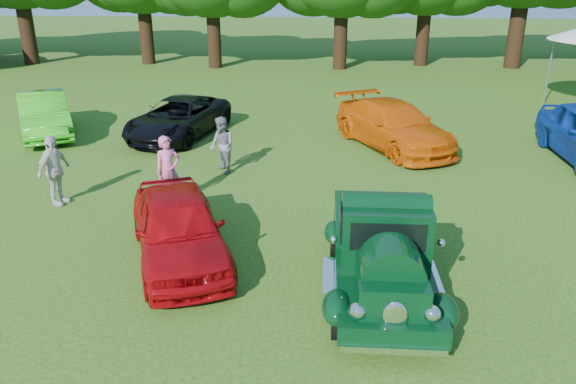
# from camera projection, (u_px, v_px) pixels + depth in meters

# --- Properties ---
(ground) EXTENTS (120.00, 120.00, 0.00)m
(ground) POSITION_uv_depth(u_px,v_px,m) (317.00, 275.00, 10.51)
(ground) COLOR #264810
(ground) RESTS_ON ground
(hero_pickup) EXTENTS (2.07, 4.44, 1.73)m
(hero_pickup) POSITION_uv_depth(u_px,v_px,m) (382.00, 251.00, 9.81)
(hero_pickup) COLOR black
(hero_pickup) RESTS_ON ground
(red_convertible) EXTENTS (3.00, 4.40, 1.39)m
(red_convertible) POSITION_uv_depth(u_px,v_px,m) (178.00, 227.00, 10.84)
(red_convertible) COLOR #9B060B
(red_convertible) RESTS_ON ground
(back_car_lime) EXTENTS (3.43, 4.52, 1.43)m
(back_car_lime) POSITION_uv_depth(u_px,v_px,m) (44.00, 114.00, 19.12)
(back_car_lime) COLOR green
(back_car_lime) RESTS_ON ground
(back_car_black) EXTENTS (3.20, 5.03, 1.29)m
(back_car_black) POSITION_uv_depth(u_px,v_px,m) (179.00, 118.00, 18.96)
(back_car_black) COLOR black
(back_car_black) RESTS_ON ground
(back_car_orange) EXTENTS (4.07, 5.30, 1.43)m
(back_car_orange) POSITION_uv_depth(u_px,v_px,m) (394.00, 125.00, 17.77)
(back_car_orange) COLOR #CD5007
(back_car_orange) RESTS_ON ground
(spectator_pink) EXTENTS (0.74, 0.70, 1.70)m
(spectator_pink) POSITION_uv_depth(u_px,v_px,m) (168.00, 171.00, 13.40)
(spectator_pink) COLOR #D95988
(spectator_pink) RESTS_ON ground
(spectator_grey) EXTENTS (0.94, 0.98, 1.59)m
(spectator_grey) POSITION_uv_depth(u_px,v_px,m) (222.00, 145.00, 15.49)
(spectator_grey) COLOR slate
(spectator_grey) RESTS_ON ground
(spectator_white) EXTENTS (0.68, 1.08, 1.72)m
(spectator_white) POSITION_uv_depth(u_px,v_px,m) (54.00, 171.00, 13.37)
(spectator_white) COLOR beige
(spectator_white) RESTS_ON ground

